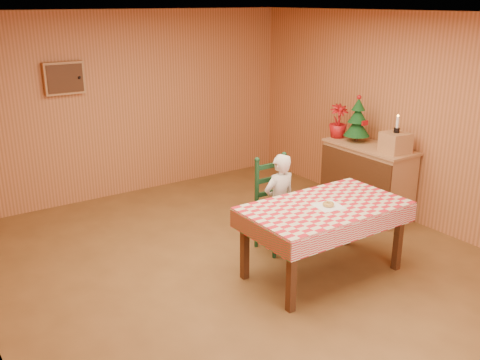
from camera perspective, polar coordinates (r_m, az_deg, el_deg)
name	(u,v)px	position (r m, az deg, el deg)	size (l,w,h in m)	color
ground	(251,270)	(5.75, 1.14, -9.54)	(6.00, 6.00, 0.00)	brown
cabin_walls	(222,91)	(5.58, -1.97, 9.46)	(5.10, 6.05, 2.65)	#BA7143
dining_table	(324,212)	(5.45, 9.00, -3.43)	(1.66, 0.96, 0.77)	#472613
ladder_chair	(276,206)	(6.07, 3.86, -2.75)	(0.44, 0.40, 1.08)	#10321A
seated_child	(279,202)	(6.01, 4.21, -2.39)	(0.41, 0.27, 1.12)	silver
napkin	(328,206)	(5.39, 9.40, -2.76)	(0.26, 0.26, 0.00)	white
donut	(328,204)	(5.38, 9.41, -2.56)	(0.11, 0.11, 0.04)	#BF9344
shelf_unit	(367,180)	(7.24, 13.39, 0.05)	(0.54, 1.24, 0.93)	#B47F50
crate	(395,143)	(6.84, 16.25, 3.85)	(0.30, 0.30, 0.25)	#B47F50
christmas_tree	(357,121)	(7.22, 12.42, 6.20)	(0.34, 0.34, 0.62)	#472613
flower_arrangement	(338,121)	(7.40, 10.45, 6.19)	(0.25, 0.25, 0.45)	maroon
candle_set	(397,127)	(6.79, 16.40, 5.40)	(0.07, 0.07, 0.22)	black
storage_bin	(367,198)	(7.38, 13.41, -1.92)	(0.37, 0.37, 0.37)	black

